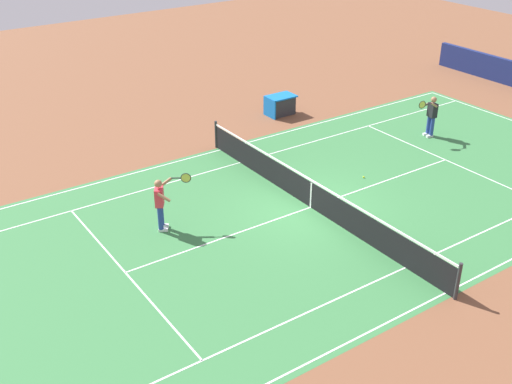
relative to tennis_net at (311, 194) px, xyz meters
name	(u,v)px	position (x,y,z in m)	size (l,w,h in m)	color
ground_plane	(311,207)	(0.00, 0.00, -0.49)	(60.00, 60.00, 0.00)	brown
court_slab	(311,207)	(0.00, 0.00, -0.49)	(24.20, 11.40, 0.00)	#387A42
court_line_markings	(311,207)	(0.00, 0.00, -0.49)	(23.85, 11.05, 0.01)	white
tennis_net	(311,194)	(0.00, 0.00, 0.00)	(0.10, 11.70, 1.08)	#2D2D33
tennis_player_near	(161,202)	(4.52, -1.48, 0.44)	(1.18, 0.75, 1.70)	navy
tennis_player_far	(431,114)	(-7.63, -1.93, 0.44)	(1.15, 0.76, 1.70)	navy
tennis_ball	(364,177)	(-2.86, -0.60, -0.46)	(0.07, 0.07, 0.07)	#CCE01E
equipment_cart_tarped	(280,105)	(-4.16, -7.29, -0.05)	(1.25, 0.84, 0.85)	#2D2D33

